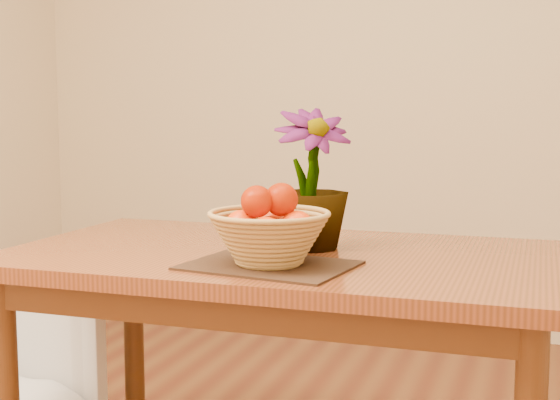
% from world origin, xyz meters
% --- Properties ---
extents(wall_back, '(4.00, 0.02, 2.70)m').
position_xyz_m(wall_back, '(0.00, 2.25, 1.35)').
color(wall_back, beige).
rests_on(wall_back, floor).
extents(table, '(1.40, 0.80, 0.75)m').
position_xyz_m(table, '(0.00, 0.30, 0.66)').
color(table, brown).
rests_on(table, floor).
extents(placemat, '(0.41, 0.33, 0.01)m').
position_xyz_m(placemat, '(0.03, 0.10, 0.75)').
color(placemat, '#321F12').
rests_on(placemat, table).
extents(wicker_basket, '(0.29, 0.29, 0.12)m').
position_xyz_m(wicker_basket, '(0.03, 0.10, 0.81)').
color(wicker_basket, '#A38044').
rests_on(wicker_basket, placemat).
extents(orange_pile, '(0.20, 0.20, 0.14)m').
position_xyz_m(orange_pile, '(0.03, 0.11, 0.87)').
color(orange_pile, '#FD3204').
rests_on(orange_pile, wicker_basket).
extents(potted_plant, '(0.29, 0.29, 0.37)m').
position_xyz_m(potted_plant, '(0.06, 0.36, 0.93)').
color(potted_plant, '#154012').
rests_on(potted_plant, table).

